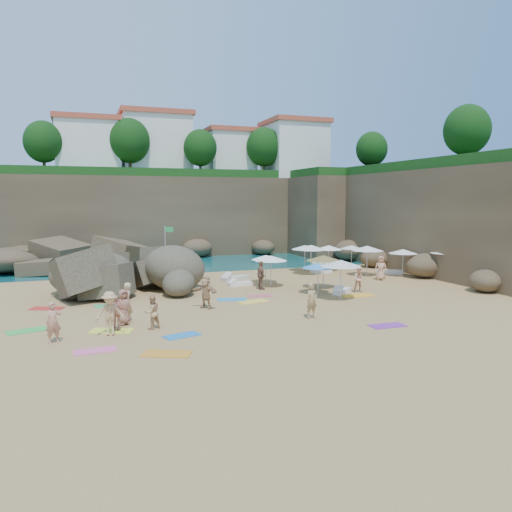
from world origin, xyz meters
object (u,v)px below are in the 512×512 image
object	(u,v)px
flag_pole	(167,242)
parasol_2	(352,247)
parasol_0	(311,247)
lounger_0	(240,284)
person_stand_6	(127,302)
rock_outcrop	(128,292)
person_stand_0	(53,323)
person_stand_2	(170,264)
person_stand_5	(89,266)
person_stand_4	(381,268)
person_stand_3	(261,275)
parasol_1	(305,247)
person_stand_1	(152,312)

from	to	relation	value
flag_pole	parasol_2	world-z (taller)	flag_pole
parasol_0	lounger_0	distance (m)	7.53
flag_pole	person_stand_6	xyz separation A→B (m)	(-4.67, -16.47, -1.38)
rock_outcrop	person_stand_0	xyz separation A→B (m)	(-3.82, -10.31, 0.85)
lounger_0	person_stand_2	size ratio (longest dim) A/B	0.97
flag_pole	parasol_2	xyz separation A→B (m)	(15.21, -3.30, -0.60)
lounger_0	person_stand_6	bearing A→B (deg)	-144.81
flag_pole	person_stand_2	world-z (taller)	flag_pole
lounger_0	person_stand_5	xyz separation A→B (m)	(-9.48, 6.59, 0.84)
person_stand_2	person_stand_4	distance (m)	15.69
person_stand_4	person_stand_5	xyz separation A→B (m)	(-19.71, 7.73, 0.09)
parasol_2	lounger_0	distance (m)	13.24
parasol_0	person_stand_4	world-z (taller)	parasol_0
person_stand_0	person_stand_4	bearing A→B (deg)	4.64
rock_outcrop	person_stand_3	size ratio (longest dim) A/B	3.85
person_stand_2	person_stand_0	bearing A→B (deg)	116.20
parasol_1	person_stand_2	distance (m)	10.74
lounger_0	person_stand_0	bearing A→B (deg)	-145.27
person_stand_1	person_stand_0	bearing A→B (deg)	-11.84
parasol_2	person_stand_6	world-z (taller)	parasol_2
person_stand_2	flag_pole	bearing A→B (deg)	-43.66
parasol_0	person_stand_6	distance (m)	18.03
parasol_1	person_stand_1	size ratio (longest dim) A/B	1.44
person_stand_6	rock_outcrop	bearing A→B (deg)	-155.75
parasol_2	person_stand_0	world-z (taller)	parasol_2
rock_outcrop	person_stand_5	world-z (taller)	person_stand_5
flag_pole	rock_outcrop	bearing A→B (deg)	-114.03
person_stand_0	person_stand_4	xyz separation A→B (m)	(21.39, 9.07, 0.02)
rock_outcrop	person_stand_4	xyz separation A→B (m)	(17.57, -1.24, 0.87)
parasol_1	person_stand_6	world-z (taller)	parasol_1
person_stand_0	person_stand_2	bearing A→B (deg)	47.01
parasol_1	flag_pole	bearing A→B (deg)	157.63
parasol_1	person_stand_5	xyz separation A→B (m)	(-16.46, 1.85, -0.96)
person_stand_1	person_stand_4	xyz separation A→B (m)	(17.34, 8.19, 0.10)
parasol_2	parasol_0	bearing A→B (deg)	-151.81
parasol_0	person_stand_0	xyz separation A→B (m)	(-17.81, -13.13, -1.26)
lounger_0	person_stand_1	bearing A→B (deg)	-135.01
parasol_0	parasol_1	distance (m)	1.86
person_stand_2	person_stand_5	distance (m)	5.90
flag_pole	person_stand_0	xyz separation A→B (m)	(-7.79, -19.21, -1.46)
parasol_1	person_stand_5	size ratio (longest dim) A/B	1.15
parasol_0	person_stand_4	distance (m)	5.55
rock_outcrop	person_stand_2	xyz separation A→B (m)	(3.76, 6.21, 0.84)
person_stand_3	person_stand_6	size ratio (longest dim) A/B	0.99
person_stand_1	person_stand_6	xyz separation A→B (m)	(-0.93, 1.86, 0.16)
rock_outcrop	person_stand_1	size ratio (longest dim) A/B	4.63
person_stand_1	person_stand_6	world-z (taller)	person_stand_6
flag_pole	person_stand_5	xyz separation A→B (m)	(-6.11, -2.41, -1.35)
rock_outcrop	person_stand_5	bearing A→B (deg)	108.22
person_stand_1	person_stand_6	distance (m)	2.09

